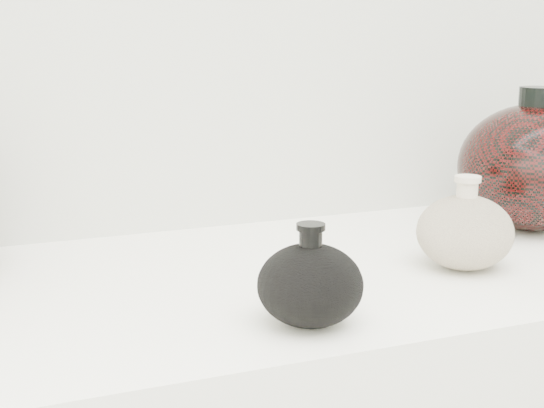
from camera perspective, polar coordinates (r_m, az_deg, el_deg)
name	(u,v)px	position (r m, az deg, el deg)	size (l,w,h in m)	color
black_gourd_vase	(310,284)	(0.77, 2.89, -6.05)	(0.14, 0.14, 0.11)	black
cream_gourd_vase	(465,231)	(0.98, 14.31, -2.02)	(0.15, 0.15, 0.12)	#C3B09C
right_round_pot	(533,167)	(1.20, 19.08, 2.68)	(0.25, 0.25, 0.21)	black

